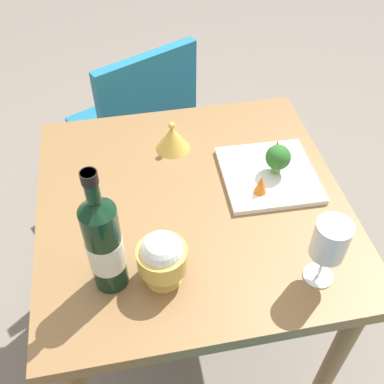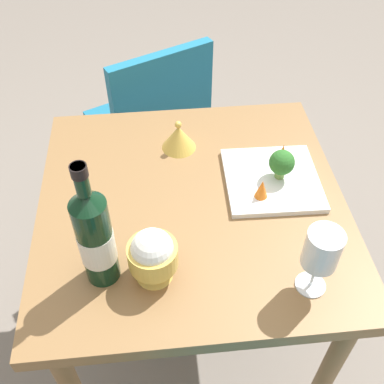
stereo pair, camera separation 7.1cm
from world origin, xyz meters
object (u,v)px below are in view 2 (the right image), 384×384
object	(u,v)px
wine_glass	(322,251)
carrot_garnish_right	(262,189)
rice_bowl_lid	(179,137)
carrot_garnish_left	(282,153)
wine_bottle	(95,237)
broccoli_floret	(282,163)
serving_plate	(272,180)
rice_bowl	(153,255)
chair_near_window	(155,119)

from	to	relation	value
wine_glass	carrot_garnish_right	distance (m)	0.28
wine_glass	rice_bowl_lid	world-z (taller)	wine_glass
wine_glass	carrot_garnish_left	xyz separation A→B (m)	(-0.39, 0.03, -0.08)
wine_bottle	wine_glass	world-z (taller)	wine_bottle
broccoli_floret	serving_plate	bearing A→B (deg)	-86.21
wine_bottle	wine_glass	size ratio (longest dim) A/B	1.86
rice_bowl	broccoli_floret	xyz separation A→B (m)	(-0.27, 0.35, -0.01)
chair_near_window	wine_bottle	world-z (taller)	wine_bottle
chair_near_window	rice_bowl_lid	world-z (taller)	rice_bowl_lid
chair_near_window	serving_plate	size ratio (longest dim) A/B	3.31
serving_plate	carrot_garnish_left	bearing A→B (deg)	148.39
wine_glass	rice_bowl_lid	bearing A→B (deg)	-153.09
carrot_garnish_left	wine_bottle	bearing A→B (deg)	-56.72
chair_near_window	carrot_garnish_right	world-z (taller)	chair_near_window
broccoli_floret	carrot_garnish_right	bearing A→B (deg)	-44.21
wine_glass	wine_bottle	bearing A→B (deg)	-99.61
rice_bowl	rice_bowl_lid	bearing A→B (deg)	168.31
wine_glass	serving_plate	size ratio (longest dim) A/B	0.70
rice_bowl_lid	carrot_garnish_left	distance (m)	0.30
rice_bowl_lid	serving_plate	size ratio (longest dim) A/B	0.39
carrot_garnish_left	broccoli_floret	bearing A→B (deg)	-17.84
rice_bowl	carrot_garnish_left	xyz separation A→B (m)	(-0.33, 0.37, -0.03)
rice_bowl_lid	rice_bowl	bearing A→B (deg)	-11.69
chair_near_window	rice_bowl_lid	distance (m)	0.53
broccoli_floret	chair_near_window	bearing A→B (deg)	-152.45
chair_near_window	rice_bowl	bearing A→B (deg)	-117.20
chair_near_window	broccoli_floret	size ratio (longest dim) A/B	9.91
rice_bowl_lid	carrot_garnish_left	size ratio (longest dim) A/B	1.79
broccoli_floret	carrot_garnish_left	bearing A→B (deg)	162.16
wine_bottle	rice_bowl_lid	xyz separation A→B (m)	(-0.42, 0.20, -0.09)
chair_near_window	rice_bowl	xyz separation A→B (m)	(0.88, -0.03, 0.30)
rice_bowl_lid	carrot_garnish_left	xyz separation A→B (m)	(0.10, 0.28, 0.01)
chair_near_window	broccoli_floret	world-z (taller)	broccoli_floret
carrot_garnish_left	carrot_garnish_right	xyz separation A→B (m)	(0.13, -0.08, -0.00)
serving_plate	carrot_garnish_left	size ratio (longest dim) A/B	4.60
serving_plate	carrot_garnish_right	bearing A→B (deg)	-34.70
wine_glass	serving_plate	xyz separation A→B (m)	(-0.33, -0.01, -0.12)
rice_bowl	serving_plate	distance (m)	0.43
rice_bowl_lid	carrot_garnish_right	distance (m)	0.30
rice_bowl	broccoli_floret	size ratio (longest dim) A/B	1.65
chair_near_window	carrot_garnish_left	size ratio (longest dim) A/B	15.23
chair_near_window	wine_glass	size ratio (longest dim) A/B	4.75
rice_bowl_lid	wine_bottle	bearing A→B (deg)	-25.91
carrot_garnish_left	carrot_garnish_right	size ratio (longest dim) A/B	1.02
chair_near_window	wine_glass	xyz separation A→B (m)	(0.95, 0.32, 0.36)
rice_bowl_lid	broccoli_floret	world-z (taller)	broccoli_floret
wine_bottle	rice_bowl	bearing A→B (deg)	82.77
serving_plate	broccoli_floret	xyz separation A→B (m)	(-0.00, 0.02, 0.06)
chair_near_window	broccoli_floret	distance (m)	0.75
wine_glass	carrot_garnish_right	xyz separation A→B (m)	(-0.26, -0.06, -0.09)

